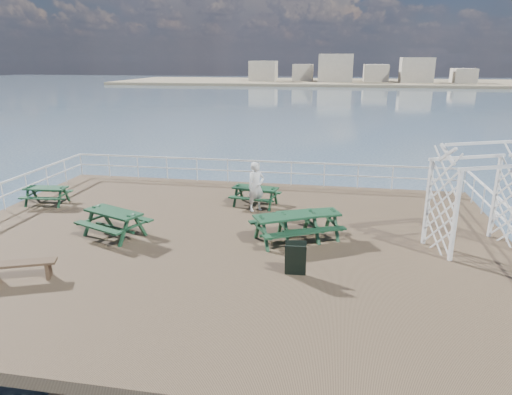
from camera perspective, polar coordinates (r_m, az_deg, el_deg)
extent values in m
cube|color=brown|center=(14.69, -4.18, -5.74)|extent=(18.00, 14.00, 0.30)
plane|color=#3B4E63|center=(53.75, 6.45, 8.86)|extent=(300.00, 300.00, 0.00)
cube|color=tan|center=(148.73, 15.01, 13.70)|extent=(160.00, 40.00, 0.80)
cube|color=beige|center=(147.04, 0.99, 15.55)|extent=(8.00, 8.00, 6.00)
cube|color=beige|center=(145.62, 5.83, 15.26)|extent=(6.00, 8.00, 5.00)
cube|color=beige|center=(145.14, 9.93, 15.69)|extent=(10.00, 8.00, 8.00)
cube|color=beige|center=(145.56, 14.79, 14.80)|extent=(7.00, 8.00, 5.00)
cube|color=beige|center=(146.74, 19.24, 14.84)|extent=(9.00, 8.00, 7.00)
cube|color=beige|center=(149.25, 24.25, 13.75)|extent=(6.00, 8.00, 4.00)
cylinder|color=brown|center=(22.65, -19.30, -1.64)|extent=(0.36, 0.36, 2.10)
cylinder|color=brown|center=(20.25, 21.14, -4.02)|extent=(0.36, 0.36, 2.10)
cube|color=silver|center=(20.74, 0.39, 4.56)|extent=(17.70, 0.07, 0.07)
cube|color=silver|center=(20.85, 0.38, 3.22)|extent=(17.70, 0.05, 0.05)
cylinder|color=silver|center=(23.95, -21.02, 3.89)|extent=(0.05, 0.05, 1.10)
cube|color=#12321A|center=(19.66, -24.80, 1.08)|extent=(1.64, 0.76, 0.05)
cube|color=#12321A|center=(20.17, -23.99, 0.80)|extent=(1.61, 0.36, 0.04)
cube|color=#12321A|center=(19.28, -25.47, -0.09)|extent=(1.61, 0.36, 0.04)
cube|color=#12321A|center=(20.06, -26.35, 0.36)|extent=(0.18, 1.29, 0.05)
cube|color=#12321A|center=(19.41, -23.00, 0.27)|extent=(0.18, 1.29, 0.05)
cube|color=#12321A|center=(20.29, -25.96, 0.45)|extent=(0.11, 0.46, 0.78)
cube|color=#12321A|center=(19.86, -26.72, 0.02)|extent=(0.11, 0.46, 0.78)
cube|color=#12321A|center=(19.64, -22.63, 0.37)|extent=(0.11, 0.46, 0.78)
cube|color=#12321A|center=(19.20, -23.34, -0.08)|extent=(0.11, 0.46, 0.78)
cube|color=#12321A|center=(19.77, -24.65, -0.13)|extent=(1.42, 0.20, 0.05)
cube|color=#12321A|center=(17.66, -0.07, 1.20)|extent=(1.81, 0.95, 0.06)
cube|color=#12321A|center=(18.25, 0.54, 0.82)|extent=(1.74, 0.53, 0.05)
cube|color=#12321A|center=(17.22, -0.72, -0.18)|extent=(1.74, 0.53, 0.05)
cube|color=#12321A|center=(17.99, -2.22, 0.50)|extent=(0.31, 1.38, 0.06)
cube|color=#12321A|center=(17.52, 2.14, 0.05)|extent=(0.31, 1.38, 0.06)
cube|color=#12321A|center=(18.25, -1.89, 0.60)|extent=(0.16, 0.50, 0.84)
cube|color=#12321A|center=(17.75, -2.57, 0.10)|extent=(0.16, 0.50, 0.84)
cube|color=#12321A|center=(17.79, 2.42, 0.15)|extent=(0.16, 0.50, 0.84)
cube|color=#12321A|center=(17.27, 1.84, -0.37)|extent=(0.16, 0.50, 0.84)
cube|color=#12321A|center=(17.79, -0.07, -0.26)|extent=(1.52, 0.33, 0.06)
cube|color=#12321A|center=(14.53, 6.58, -2.02)|extent=(2.11, 1.46, 0.07)
cube|color=#12321A|center=(15.22, 5.75, -2.37)|extent=(1.92, 1.01, 0.05)
cube|color=#12321A|center=(14.06, 7.40, -4.09)|extent=(1.92, 1.01, 0.05)
cube|color=#12321A|center=(14.41, 3.45, -3.53)|extent=(0.69, 1.49, 0.07)
cube|color=#12321A|center=(14.92, 9.51, -3.01)|extent=(0.69, 1.49, 0.07)
cube|color=#12321A|center=(14.73, 3.10, -3.30)|extent=(0.30, 0.55, 0.96)
cube|color=#12321A|center=(14.14, 3.81, -4.19)|extent=(0.30, 0.55, 0.96)
cube|color=#12321A|center=(15.23, 9.05, -2.80)|extent=(0.30, 0.55, 0.96)
cube|color=#12321A|center=(14.66, 9.97, -3.64)|extent=(0.30, 0.55, 0.96)
cube|color=#12321A|center=(14.72, 6.51, -3.99)|extent=(1.64, 0.75, 0.07)
cube|color=#12321A|center=(15.28, -17.43, -1.75)|extent=(2.11, 1.45, 0.07)
cube|color=#12321A|center=(15.78, -15.53, -2.21)|extent=(1.92, 1.00, 0.05)
cube|color=#12321A|center=(15.00, -19.21, -3.56)|extent=(1.92, 1.00, 0.05)
cube|color=#12321A|center=(16.00, -19.23, -2.38)|extent=(0.68, 1.50, 0.07)
cube|color=#12321A|center=(14.80, -15.24, -3.56)|extent=(0.68, 1.50, 0.07)
cube|color=#12321A|center=(16.21, -18.32, -2.24)|extent=(0.30, 0.55, 0.96)
cube|color=#12321A|center=(15.83, -20.13, -2.88)|extent=(0.30, 0.55, 0.96)
cube|color=#12321A|center=(15.02, -14.31, -3.40)|extent=(0.30, 0.55, 0.96)
cube|color=#12321A|center=(14.62, -16.17, -4.13)|extent=(0.30, 0.55, 0.96)
cube|color=#12321A|center=(15.46, -17.25, -3.63)|extent=(1.65, 0.75, 0.07)
cube|color=#12321A|center=(14.18, 3.91, -2.34)|extent=(2.15, 1.67, 0.07)
cube|color=#12321A|center=(14.87, 2.89, -2.71)|extent=(1.91, 1.23, 0.06)
cube|color=#12321A|center=(13.71, 4.97, -4.50)|extent=(1.91, 1.23, 0.06)
cube|color=#12321A|center=(14.01, 0.69, -4.06)|extent=(0.87, 1.47, 0.07)
cube|color=#12321A|center=(14.62, 6.94, -3.26)|extent=(0.87, 1.47, 0.07)
cube|color=#12321A|center=(14.33, 0.24, -3.81)|extent=(0.36, 0.55, 0.99)
cube|color=#12321A|center=(13.73, 1.16, -4.75)|extent=(0.36, 0.55, 0.99)
cube|color=#12321A|center=(14.93, 6.38, -3.04)|extent=(0.36, 0.55, 0.99)
cube|color=#12321A|center=(14.36, 7.52, -3.91)|extent=(0.36, 0.55, 0.99)
cube|color=#12321A|center=(14.37, 3.87, -4.41)|extent=(1.62, 0.95, 0.07)
cube|color=brown|center=(13.32, -27.35, -7.32)|extent=(1.75, 1.02, 0.06)
cube|color=brown|center=(13.25, -24.50, -8.22)|extent=(0.22, 0.37, 0.43)
cube|color=silver|center=(13.78, 23.64, -2.25)|extent=(0.13, 0.13, 2.62)
cube|color=silver|center=(14.78, 20.64, -0.66)|extent=(0.13, 0.13, 2.62)
cube|color=silver|center=(16.24, 27.69, -0.01)|extent=(0.13, 0.13, 2.62)
cube|color=silver|center=(14.20, 28.17, 3.38)|extent=(2.43, 1.14, 0.09)
cube|color=silver|center=(15.17, 24.95, 4.57)|extent=(2.43, 1.14, 0.09)
cube|color=silver|center=(14.58, 26.79, 6.13)|extent=(2.43, 1.13, 0.08)
cube|color=black|center=(12.08, 4.95, -7.88)|extent=(0.57, 0.27, 0.92)
cube|color=black|center=(12.25, 4.97, -7.52)|extent=(0.57, 0.27, 0.92)
imported|color=silver|center=(17.02, 0.01, 1.37)|extent=(0.81, 0.77, 1.86)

